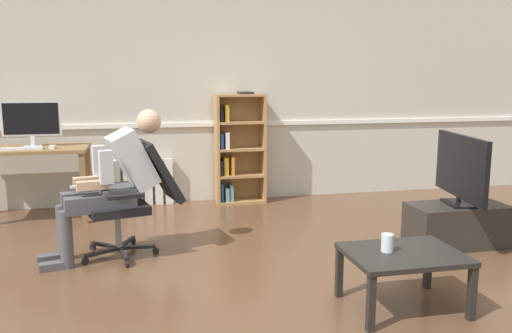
# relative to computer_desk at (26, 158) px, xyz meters

# --- Properties ---
(ground_plane) EXTENTS (18.00, 18.00, 0.00)m
(ground_plane) POSITION_rel_computer_desk_xyz_m (1.99, -2.15, -0.65)
(ground_plane) COLOR brown
(back_wall) EXTENTS (12.00, 0.13, 2.70)m
(back_wall) POSITION_rel_computer_desk_xyz_m (1.99, 0.50, 0.70)
(back_wall) COLOR beige
(back_wall) RESTS_ON ground_plane
(computer_desk) EXTENTS (1.25, 0.65, 0.76)m
(computer_desk) POSITION_rel_computer_desk_xyz_m (0.00, 0.00, 0.00)
(computer_desk) COLOR olive
(computer_desk) RESTS_ON ground_plane
(imac_monitor) EXTENTS (0.59, 0.14, 0.47)m
(imac_monitor) POSITION_rel_computer_desk_xyz_m (0.07, 0.08, 0.38)
(imac_monitor) COLOR silver
(imac_monitor) RESTS_ON computer_desk
(keyboard) EXTENTS (0.39, 0.12, 0.02)m
(keyboard) POSITION_rel_computer_desk_xyz_m (0.01, -0.14, 0.12)
(keyboard) COLOR silver
(keyboard) RESTS_ON computer_desk
(computer_mouse) EXTENTS (0.06, 0.10, 0.03)m
(computer_mouse) POSITION_rel_computer_desk_xyz_m (0.29, -0.12, 0.12)
(computer_mouse) COLOR white
(computer_mouse) RESTS_ON computer_desk
(bookshelf) EXTENTS (0.58, 0.29, 1.30)m
(bookshelf) POSITION_rel_computer_desk_xyz_m (2.26, 0.29, -0.02)
(bookshelf) COLOR #AD7F4C
(bookshelf) RESTS_ON ground_plane
(radiator) EXTENTS (0.68, 0.08, 0.54)m
(radiator) POSITION_rel_computer_desk_xyz_m (1.17, 0.39, -0.38)
(radiator) COLOR white
(radiator) RESTS_ON ground_plane
(office_chair) EXTENTS (0.85, 0.66, 0.95)m
(office_chair) POSITION_rel_computer_desk_xyz_m (1.12, -1.33, -0.13)
(office_chair) COLOR black
(office_chair) RESTS_ON ground_plane
(person_seated) EXTENTS (1.02, 0.54, 1.21)m
(person_seated) POSITION_rel_computer_desk_xyz_m (0.94, -1.37, 0.00)
(person_seated) COLOR #4C4C51
(person_seated) RESTS_ON ground_plane
(tv_stand) EXTENTS (0.84, 0.42, 0.37)m
(tv_stand) POSITION_rel_computer_desk_xyz_m (3.87, -1.72, -0.46)
(tv_stand) COLOR #2D2823
(tv_stand) RESTS_ON ground_plane
(tv_screen) EXTENTS (0.25, 0.95, 0.61)m
(tv_screen) POSITION_rel_computer_desk_xyz_m (3.87, -1.72, 0.04)
(tv_screen) COLOR black
(tv_screen) RESTS_ON tv_stand
(coffee_table) EXTENTS (0.72, 0.56, 0.37)m
(coffee_table) POSITION_rel_computer_desk_xyz_m (2.78, -2.78, -0.32)
(coffee_table) COLOR black
(coffee_table) RESTS_ON ground_plane
(drinking_glass) EXTENTS (0.08, 0.08, 0.11)m
(drinking_glass) POSITION_rel_computer_desk_xyz_m (2.68, -2.74, -0.22)
(drinking_glass) COLOR silver
(drinking_glass) RESTS_ON coffee_table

